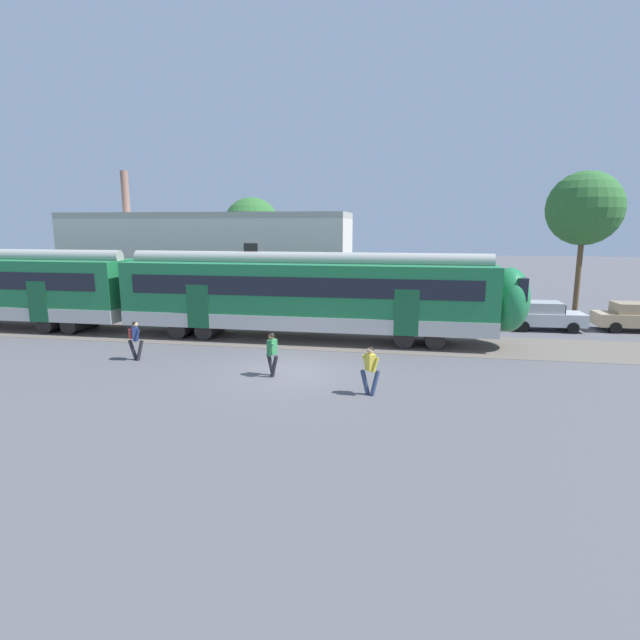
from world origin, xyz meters
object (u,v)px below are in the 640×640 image
object	(u,v)px
pedestrian_green	(272,351)
pedestrian_yellow	(370,367)
parked_car_tan	(635,317)
commuter_train	(145,291)
pedestrian_navy	(135,337)
parked_car_silver	(544,316)

from	to	relation	value
pedestrian_green	pedestrian_yellow	bearing A→B (deg)	-21.21
pedestrian_yellow	parked_car_tan	bearing A→B (deg)	44.14
commuter_train	pedestrian_yellow	world-z (taller)	commuter_train
pedestrian_navy	pedestrian_yellow	xyz separation A→B (m)	(10.06, -2.66, -0.03)
pedestrian_navy	parked_car_silver	bearing A→B (deg)	27.37
commuter_train	pedestrian_green	xyz separation A→B (m)	(8.58, -6.27, -1.29)
commuter_train	pedestrian_green	world-z (taller)	commuter_train
parked_car_silver	pedestrian_yellow	bearing A→B (deg)	-124.60
commuter_train	pedestrian_yellow	xyz separation A→B (m)	(12.36, -7.74, -1.29)
pedestrian_navy	pedestrian_green	bearing A→B (deg)	-10.73
parked_car_tan	commuter_train	bearing A→B (deg)	-168.91
commuter_train	pedestrian_green	bearing A→B (deg)	-36.18
commuter_train	parked_car_silver	world-z (taller)	commuter_train
parked_car_silver	parked_car_tan	distance (m)	4.72
commuter_train	parked_car_tan	bearing A→B (deg)	11.09
pedestrian_navy	pedestrian_green	distance (m)	6.38
pedestrian_green	parked_car_tan	world-z (taller)	pedestrian_green
commuter_train	pedestrian_yellow	size ratio (longest dim) A/B	22.83
pedestrian_green	parked_car_silver	size ratio (longest dim) A/B	0.41
commuter_train	pedestrian_navy	size ratio (longest dim) A/B	22.83
commuter_train	pedestrian_navy	xyz separation A→B (m)	(2.31, -5.08, -1.26)
pedestrian_green	parked_car_silver	distance (m)	16.28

